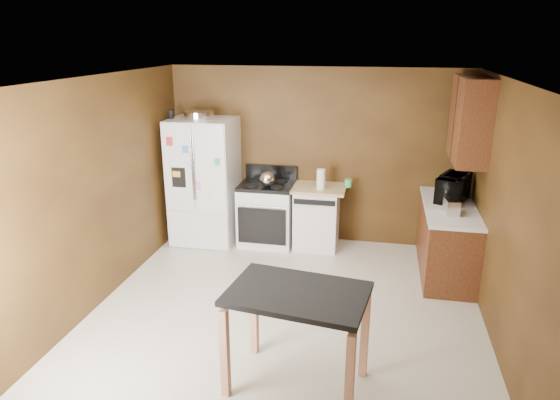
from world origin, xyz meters
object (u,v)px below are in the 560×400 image
(gas_range, at_px, (267,213))
(toaster, at_px, (452,207))
(pen_cup, at_px, (171,114))
(dishwasher, at_px, (317,216))
(refrigerator, at_px, (204,181))
(kettle, at_px, (267,179))
(roasting_pan, at_px, (199,115))
(paper_towel, at_px, (321,179))
(island, at_px, (297,307))
(microwave, at_px, (453,189))
(green_canister, at_px, (348,183))

(gas_range, bearing_deg, toaster, -18.40)
(pen_cup, relative_size, dishwasher, 0.13)
(pen_cup, height_order, refrigerator, pen_cup)
(kettle, bearing_deg, dishwasher, 13.15)
(roasting_pan, xyz_separation_m, toaster, (3.35, -0.75, -0.86))
(paper_towel, distance_m, refrigerator, 1.69)
(kettle, relative_size, island, 0.17)
(kettle, height_order, dishwasher, kettle)
(kettle, relative_size, microwave, 0.38)
(kettle, xyz_separation_m, green_canister, (1.10, 0.24, -0.06))
(roasting_pan, xyz_separation_m, gas_range, (0.94, 0.05, -1.39))
(gas_range, distance_m, dishwasher, 0.72)
(pen_cup, relative_size, paper_towel, 0.43)
(roasting_pan, distance_m, pen_cup, 0.39)
(microwave, xyz_separation_m, island, (-1.52, -2.75, -0.29))
(pen_cup, xyz_separation_m, toaster, (3.73, -0.69, -0.87))
(kettle, distance_m, paper_towel, 0.74)
(green_canister, xyz_separation_m, island, (-0.18, -3.13, -0.19))
(refrigerator, xyz_separation_m, island, (1.86, -2.96, -0.14))
(roasting_pan, height_order, green_canister, roasting_pan)
(pen_cup, xyz_separation_m, dishwasher, (2.05, 0.14, -1.41))
(roasting_pan, bearing_deg, dishwasher, 2.70)
(green_canister, distance_m, refrigerator, 2.06)
(pen_cup, relative_size, microwave, 0.22)
(kettle, height_order, island, kettle)
(pen_cup, bearing_deg, dishwasher, 3.87)
(roasting_pan, bearing_deg, island, -57.47)
(roasting_pan, height_order, pen_cup, pen_cup)
(toaster, xyz_separation_m, gas_range, (-2.41, 0.80, -0.53))
(pen_cup, bearing_deg, gas_range, 4.91)
(kettle, xyz_separation_m, dishwasher, (0.68, 0.16, -0.55))
(green_canister, bearing_deg, pen_cup, -174.87)
(green_canister, bearing_deg, refrigerator, -175.32)
(roasting_pan, distance_m, kettle, 1.29)
(dishwasher, bearing_deg, microwave, -9.53)
(green_canister, xyz_separation_m, dishwasher, (-0.42, -0.08, -0.49))
(pen_cup, xyz_separation_m, paper_towel, (2.10, 0.06, -0.83))
(toaster, distance_m, dishwasher, 1.95)
(green_canister, distance_m, gas_range, 1.24)
(island, bearing_deg, microwave, 61.04)
(pen_cup, distance_m, kettle, 1.61)
(roasting_pan, distance_m, toaster, 3.54)
(pen_cup, height_order, paper_towel, pen_cup)
(island, bearing_deg, dishwasher, 94.40)
(microwave, relative_size, dishwasher, 0.62)
(paper_towel, bearing_deg, gas_range, 175.72)
(paper_towel, height_order, refrigerator, refrigerator)
(pen_cup, xyz_separation_m, island, (2.28, -2.91, -1.10))
(pen_cup, relative_size, gas_range, 0.11)
(gas_range, xyz_separation_m, island, (0.95, -3.02, 0.30))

